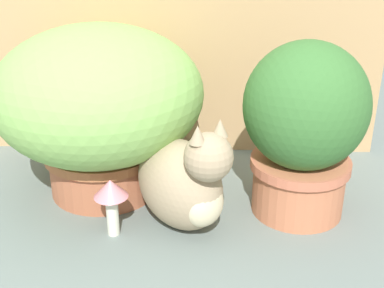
{
  "coord_description": "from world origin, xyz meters",
  "views": [
    {
      "loc": [
        0.22,
        -1.08,
        0.72
      ],
      "look_at": [
        0.18,
        0.09,
        0.18
      ],
      "focal_mm": 48.41,
      "sensor_mm": 36.0,
      "label": 1
    }
  ],
  "objects_px": {
    "mushroom_ornament_pink": "(111,195)",
    "cat": "(184,182)",
    "mushroom_ornament_red": "(83,172)",
    "grass_planter": "(99,102)",
    "leafy_planter": "(304,126)"
  },
  "relations": [
    {
      "from": "leafy_planter",
      "to": "cat",
      "type": "height_order",
      "value": "leafy_planter"
    },
    {
      "from": "mushroom_ornament_pink",
      "to": "cat",
      "type": "bearing_deg",
      "value": 14.32
    },
    {
      "from": "grass_planter",
      "to": "leafy_planter",
      "type": "bearing_deg",
      "value": -9.82
    },
    {
      "from": "grass_planter",
      "to": "mushroom_ornament_pink",
      "type": "bearing_deg",
      "value": -74.5
    },
    {
      "from": "grass_planter",
      "to": "cat",
      "type": "bearing_deg",
      "value": -37.38
    },
    {
      "from": "mushroom_ornament_pink",
      "to": "leafy_planter",
      "type": "bearing_deg",
      "value": 15.68
    },
    {
      "from": "cat",
      "to": "mushroom_ornament_pink",
      "type": "xyz_separation_m",
      "value": [
        -0.17,
        -0.04,
        -0.01
      ]
    },
    {
      "from": "cat",
      "to": "mushroom_ornament_pink",
      "type": "relative_size",
      "value": 2.47
    },
    {
      "from": "grass_planter",
      "to": "mushroom_ornament_red",
      "type": "bearing_deg",
      "value": -107.53
    },
    {
      "from": "cat",
      "to": "mushroom_ornament_red",
      "type": "bearing_deg",
      "value": 164.15
    },
    {
      "from": "mushroom_ornament_red",
      "to": "cat",
      "type": "bearing_deg",
      "value": -15.85
    },
    {
      "from": "leafy_planter",
      "to": "mushroom_ornament_pink",
      "type": "relative_size",
      "value": 3.01
    },
    {
      "from": "grass_planter",
      "to": "cat",
      "type": "height_order",
      "value": "grass_planter"
    },
    {
      "from": "leafy_planter",
      "to": "mushroom_ornament_red",
      "type": "xyz_separation_m",
      "value": [
        -0.55,
        -0.01,
        -0.13
      ]
    },
    {
      "from": "leafy_planter",
      "to": "cat",
      "type": "bearing_deg",
      "value": -163.54
    }
  ]
}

